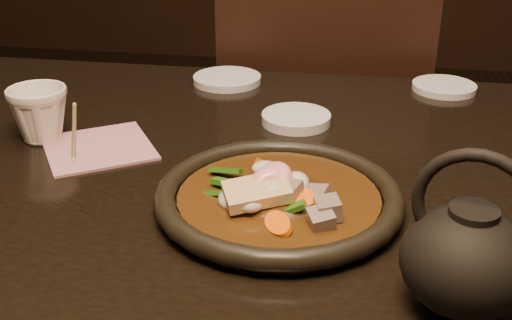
% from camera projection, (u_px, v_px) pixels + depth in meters
% --- Properties ---
extents(table, '(1.60, 0.90, 0.75)m').
position_uv_depth(table, '(212.00, 226.00, 0.86)').
color(table, black).
rests_on(table, floor).
extents(chair, '(0.47, 0.47, 0.95)m').
position_uv_depth(chair, '(320.00, 147.00, 1.48)').
color(chair, black).
rests_on(chair, floor).
extents(plate, '(0.29, 0.29, 0.03)m').
position_uv_depth(plate, '(279.00, 198.00, 0.75)').
color(plate, black).
rests_on(plate, table).
extents(stirfry, '(0.17, 0.18, 0.06)m').
position_uv_depth(stirfry, '(275.00, 196.00, 0.74)').
color(stirfry, '#381F0A').
rests_on(stirfry, plate).
extents(soy_dish, '(0.11, 0.11, 0.01)m').
position_uv_depth(soy_dish, '(296.00, 119.00, 0.99)').
color(soy_dish, silver).
rests_on(soy_dish, table).
extents(saucer_left, '(0.12, 0.12, 0.01)m').
position_uv_depth(saucer_left, '(227.00, 79.00, 1.17)').
color(saucer_left, silver).
rests_on(saucer_left, table).
extents(saucer_right, '(0.11, 0.11, 0.01)m').
position_uv_depth(saucer_right, '(444.00, 87.00, 1.13)').
color(saucer_right, silver).
rests_on(saucer_right, table).
extents(tea_cup, '(0.11, 0.10, 0.09)m').
position_uv_depth(tea_cup, '(39.00, 112.00, 0.92)').
color(tea_cup, beige).
rests_on(tea_cup, table).
extents(chopsticks, '(0.10, 0.21, 0.01)m').
position_uv_depth(chopsticks, '(74.00, 131.00, 0.96)').
color(chopsticks, tan).
rests_on(chopsticks, table).
extents(napkin, '(0.20, 0.20, 0.00)m').
position_uv_depth(napkin, '(99.00, 148.00, 0.90)').
color(napkin, '#B46E75').
rests_on(napkin, table).
extents(teapot, '(0.14, 0.12, 0.16)m').
position_uv_depth(teapot, '(468.00, 255.00, 0.56)').
color(teapot, black).
rests_on(teapot, table).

